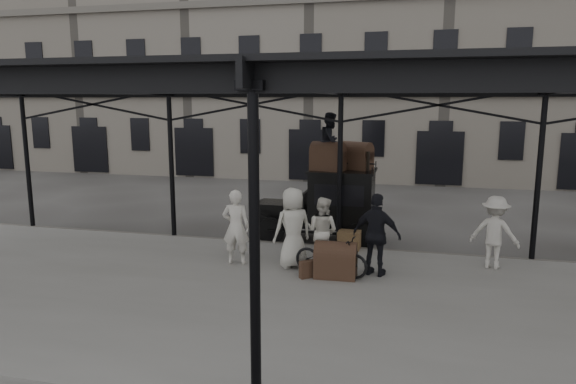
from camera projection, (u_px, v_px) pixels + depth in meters
name	position (u px, v px, depth m)	size (l,w,h in m)	color
ground	(327.00, 274.00, 12.47)	(120.00, 120.00, 0.00)	#383533
platform	(311.00, 303.00, 10.54)	(28.00, 8.00, 0.15)	slate
canopy	(315.00, 78.00, 10.01)	(22.50, 9.00, 4.74)	black
building_frontage	(381.00, 48.00, 28.44)	(64.00, 8.00, 14.00)	slate
taxi	(331.00, 202.00, 15.17)	(3.65, 1.55, 2.18)	black
porter_left	(236.00, 227.00, 12.67)	(0.68, 0.45, 1.87)	beige
porter_midleft	(322.00, 231.00, 12.63)	(0.82, 0.64, 1.70)	silver
porter_centre	(293.00, 228.00, 12.42)	(0.96, 0.62, 1.96)	beige
porter_official	(377.00, 235.00, 11.80)	(1.13, 0.47, 1.93)	black
porter_right	(495.00, 232.00, 12.35)	(1.15, 0.66, 1.77)	beige
bicycle	(331.00, 256.00, 11.89)	(0.61, 1.76, 0.93)	black
porter_roof	(331.00, 141.00, 14.76)	(0.80, 0.63, 1.65)	black
steamer_trunk_roof_near	(328.00, 158.00, 14.72)	(0.94, 0.57, 0.69)	#432B1F
steamer_trunk_roof_far	(356.00, 158.00, 14.98)	(0.91, 0.56, 0.67)	#432B1F
steamer_trunk_platform	(335.00, 262.00, 11.79)	(0.95, 0.58, 0.70)	#432B1F
wicker_hamper	(349.00, 240.00, 14.04)	(0.60, 0.45, 0.50)	brown
suitcase_upright	(340.00, 266.00, 11.95)	(0.15, 0.60, 0.45)	#432B1F
suitcase_flat	(312.00, 269.00, 11.81)	(0.60, 0.15, 0.40)	#432B1F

